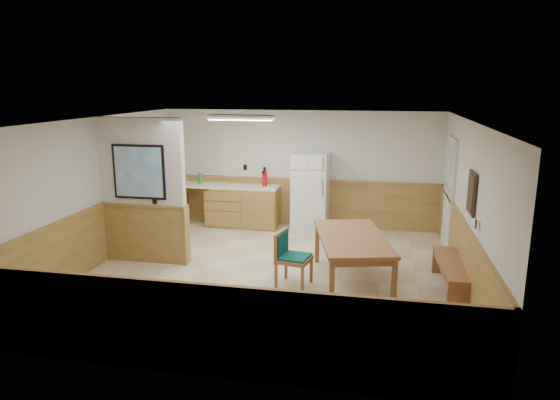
% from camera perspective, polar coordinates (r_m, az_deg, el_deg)
% --- Properties ---
extents(ground, '(6.00, 6.00, 0.00)m').
position_cam_1_polar(ground, '(8.25, -1.22, -8.45)').
color(ground, beige).
rests_on(ground, ground).
extents(ceiling, '(6.00, 6.00, 0.02)m').
position_cam_1_polar(ceiling, '(7.69, -1.31, 9.15)').
color(ceiling, white).
rests_on(ceiling, back_wall).
extents(back_wall, '(6.00, 0.02, 2.50)m').
position_cam_1_polar(back_wall, '(10.77, 2.21, 3.56)').
color(back_wall, silver).
rests_on(back_wall, ground).
extents(right_wall, '(0.02, 6.00, 2.50)m').
position_cam_1_polar(right_wall, '(7.81, 20.76, -0.93)').
color(right_wall, silver).
rests_on(right_wall, ground).
extents(left_wall, '(0.02, 6.00, 2.50)m').
position_cam_1_polar(left_wall, '(9.00, -20.25, 0.88)').
color(left_wall, silver).
rests_on(left_wall, ground).
extents(wainscot_back, '(6.00, 0.04, 1.00)m').
position_cam_1_polar(wainscot_back, '(10.90, 2.16, -0.35)').
color(wainscot_back, '#B78B49').
rests_on(wainscot_back, ground).
extents(wainscot_right, '(0.04, 6.00, 1.00)m').
position_cam_1_polar(wainscot_right, '(8.01, 20.19, -6.14)').
color(wainscot_right, '#B78B49').
rests_on(wainscot_right, ground).
extents(wainscot_left, '(0.04, 6.00, 1.00)m').
position_cam_1_polar(wainscot_left, '(9.17, -19.77, -3.71)').
color(wainscot_left, '#B78B49').
rests_on(wainscot_left, ground).
extents(partition_wall, '(1.50, 0.20, 2.50)m').
position_cam_1_polar(partition_wall, '(8.81, -15.41, 0.85)').
color(partition_wall, silver).
rests_on(partition_wall, ground).
extents(kitchen_counter, '(2.20, 0.61, 1.00)m').
position_cam_1_polar(kitchen_counter, '(10.88, -4.39, -0.62)').
color(kitchen_counter, '#A17739').
rests_on(kitchen_counter, ground).
extents(exterior_door, '(0.07, 1.02, 2.15)m').
position_cam_1_polar(exterior_door, '(9.68, 18.71, 0.60)').
color(exterior_door, silver).
rests_on(exterior_door, ground).
extents(kitchen_window, '(0.80, 0.04, 1.00)m').
position_cam_1_polar(kitchen_window, '(11.22, -8.49, 5.36)').
color(kitchen_window, silver).
rests_on(kitchen_window, back_wall).
extents(wall_painting, '(0.04, 0.50, 0.60)m').
position_cam_1_polar(wall_painting, '(7.45, 21.05, 0.78)').
color(wall_painting, '#372216').
rests_on(wall_painting, right_wall).
extents(fluorescent_fixture, '(1.20, 0.30, 0.09)m').
position_cam_1_polar(fluorescent_fixture, '(9.15, -4.47, 9.40)').
color(fluorescent_fixture, silver).
rests_on(fluorescent_fixture, ceiling).
extents(refrigerator, '(0.74, 0.73, 1.66)m').
position_cam_1_polar(refrigerator, '(10.44, 3.49, 0.89)').
color(refrigerator, white).
rests_on(refrigerator, ground).
extents(dining_table, '(1.41, 2.14, 0.75)m').
position_cam_1_polar(dining_table, '(7.79, 8.22, -4.73)').
color(dining_table, '#AE6A3F').
rests_on(dining_table, ground).
extents(dining_bench, '(0.40, 1.56, 0.45)m').
position_cam_1_polar(dining_bench, '(7.92, 18.94, -7.47)').
color(dining_bench, '#AE6A3F').
rests_on(dining_bench, ground).
extents(dining_chair, '(0.75, 0.57, 0.85)m').
position_cam_1_polar(dining_chair, '(7.67, 0.95, -6.18)').
color(dining_chair, '#AE6A3F').
rests_on(dining_chair, ground).
extents(fire_extinguisher, '(0.14, 0.14, 0.42)m').
position_cam_1_polar(fire_extinguisher, '(10.64, -1.77, 2.55)').
color(fire_extinguisher, red).
rests_on(fire_extinguisher, kitchen_counter).
extents(soap_bottle, '(0.09, 0.09, 0.25)m').
position_cam_1_polar(soap_bottle, '(11.09, -9.10, 2.50)').
color(soap_bottle, green).
rests_on(soap_bottle, kitchen_counter).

